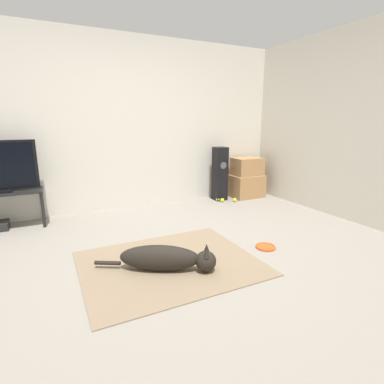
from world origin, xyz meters
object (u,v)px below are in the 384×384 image
(tennis_ball_loose_on_carpet, at_px, (222,200))
(frisbee, at_px, (266,247))
(tennis_ball_by_boxes, at_px, (218,199))
(cardboard_box_lower, at_px, (247,186))
(floor_speaker, at_px, (220,174))
(cardboard_box_upper, at_px, (247,167))
(tennis_ball_near_speaker, at_px, (235,200))
(dog, at_px, (167,258))

(tennis_ball_loose_on_carpet, bearing_deg, frisbee, -107.59)
(tennis_ball_by_boxes, bearing_deg, tennis_ball_loose_on_carpet, -67.35)
(cardboard_box_lower, bearing_deg, floor_speaker, 175.19)
(cardboard_box_upper, bearing_deg, tennis_ball_by_boxes, -175.88)
(cardboard_box_lower, bearing_deg, frisbee, -120.98)
(frisbee, height_order, tennis_ball_near_speaker, tennis_ball_near_speaker)
(floor_speaker, distance_m, tennis_ball_by_boxes, 0.43)
(cardboard_box_lower, xyz_separation_m, tennis_ball_by_boxes, (-0.61, -0.03, -0.16))
(frisbee, bearing_deg, tennis_ball_loose_on_carpet, 72.41)
(frisbee, distance_m, tennis_ball_near_speaker, 1.87)
(cardboard_box_upper, xyz_separation_m, tennis_ball_by_boxes, (-0.62, -0.04, -0.51))
(dog, relative_size, cardboard_box_lower, 1.78)
(tennis_ball_by_boxes, bearing_deg, tennis_ball_near_speaker, -35.88)
(dog, height_order, tennis_ball_near_speaker, dog)
(cardboard_box_upper, distance_m, tennis_ball_by_boxes, 0.80)
(tennis_ball_near_speaker, distance_m, tennis_ball_loose_on_carpet, 0.21)
(floor_speaker, xyz_separation_m, tennis_ball_by_boxes, (-0.08, -0.08, -0.42))
(frisbee, distance_m, cardboard_box_lower, 2.23)
(cardboard_box_lower, distance_m, tennis_ball_loose_on_carpet, 0.61)
(dog, height_order, cardboard_box_upper, cardboard_box_upper)
(tennis_ball_by_boxes, relative_size, tennis_ball_near_speaker, 1.00)
(cardboard_box_lower, relative_size, cardboard_box_upper, 1.12)
(frisbee, bearing_deg, floor_speaker, 72.67)
(tennis_ball_loose_on_carpet, bearing_deg, floor_speaker, 75.56)
(tennis_ball_by_boxes, xyz_separation_m, tennis_ball_loose_on_carpet, (0.04, -0.09, 0.00))
(floor_speaker, xyz_separation_m, tennis_ball_loose_on_carpet, (-0.04, -0.16, -0.42))
(cardboard_box_lower, xyz_separation_m, floor_speaker, (-0.54, 0.05, 0.26))
(frisbee, bearing_deg, cardboard_box_upper, 59.15)
(dog, distance_m, cardboard_box_lower, 2.98)
(cardboard_box_lower, bearing_deg, tennis_ball_near_speaker, -152.65)
(dog, xyz_separation_m, cardboard_box_lower, (2.29, 1.91, 0.07))
(frisbee, relative_size, tennis_ball_by_boxes, 3.23)
(cardboard_box_upper, height_order, tennis_ball_by_boxes, cardboard_box_upper)
(cardboard_box_lower, height_order, cardboard_box_upper, cardboard_box_upper)
(floor_speaker, bearing_deg, cardboard_box_upper, -3.33)
(cardboard_box_lower, relative_size, tennis_ball_by_boxes, 8.46)
(tennis_ball_by_boxes, bearing_deg, dog, -131.67)
(dog, relative_size, frisbee, 4.66)
(frisbee, bearing_deg, dog, -179.96)
(cardboard_box_lower, relative_size, tennis_ball_near_speaker, 8.46)
(tennis_ball_by_boxes, bearing_deg, cardboard_box_upper, 4.12)
(tennis_ball_near_speaker, bearing_deg, cardboard_box_upper, 28.82)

